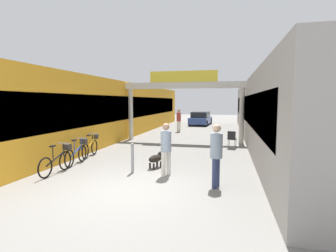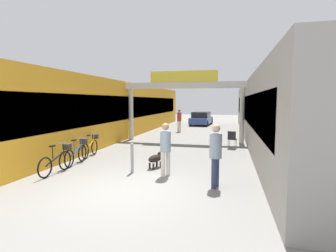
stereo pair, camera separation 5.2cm
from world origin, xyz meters
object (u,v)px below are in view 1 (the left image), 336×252
(pedestrian_with_dog, at_px, (166,146))
(pedestrian_carrying_crate, at_px, (179,119))
(parked_car_blue, at_px, (201,119))
(bicycle_black_nearest, at_px, (58,160))
(bollard_post_metal, at_px, (132,158))
(bicycle_orange_third, at_px, (91,146))
(dog_on_leash, at_px, (156,158))
(bicycle_blue_second, at_px, (77,153))
(pedestrian_companion, at_px, (216,151))
(cafe_chair_black_nearer, at_px, (232,138))

(pedestrian_with_dog, relative_size, pedestrian_carrying_crate, 0.96)
(pedestrian_carrying_crate, xyz_separation_m, parked_car_blue, (1.05, 6.33, -0.39))
(bicycle_black_nearest, relative_size, bollard_post_metal, 1.67)
(pedestrian_carrying_crate, xyz_separation_m, bicycle_orange_third, (-2.06, -9.74, -0.59))
(pedestrian_carrying_crate, xyz_separation_m, bicycle_black_nearest, (-1.77, -12.42, -0.59))
(dog_on_leash, height_order, parked_car_blue, parked_car_blue)
(dog_on_leash, relative_size, bicycle_blue_second, 0.47)
(pedestrian_companion, xyz_separation_m, bicycle_orange_third, (-5.52, 2.96, -0.59))
(pedestrian_with_dog, xyz_separation_m, parked_car_blue, (-0.79, 18.26, -0.34))
(dog_on_leash, distance_m, bicycle_orange_third, 3.55)
(bicycle_orange_third, height_order, bollard_post_metal, bollard_post_metal)
(cafe_chair_black_nearer, bearing_deg, bicycle_black_nearest, -133.56)
(bicycle_orange_third, bearing_deg, pedestrian_with_dog, -29.41)
(bicycle_black_nearest, xyz_separation_m, parked_car_blue, (2.82, 18.75, 0.21))
(bicycle_black_nearest, bearing_deg, bicycle_orange_third, 96.16)
(bicycle_blue_second, xyz_separation_m, parked_car_blue, (2.90, 17.45, 0.21))
(cafe_chair_black_nearer, bearing_deg, pedestrian_with_dog, -110.95)
(bollard_post_metal, relative_size, parked_car_blue, 0.25)
(bicycle_black_nearest, xyz_separation_m, bollard_post_metal, (2.43, 0.60, 0.08))
(pedestrian_with_dog, bearing_deg, bollard_post_metal, 174.87)
(pedestrian_with_dog, height_order, bicycle_orange_third, pedestrian_with_dog)
(dog_on_leash, bearing_deg, parked_car_blue, 90.69)
(bicycle_orange_third, relative_size, cafe_chair_black_nearer, 1.89)
(pedestrian_carrying_crate, relative_size, bicycle_orange_third, 1.06)
(pedestrian_companion, xyz_separation_m, dog_on_leash, (-2.20, 1.70, -0.68))
(pedestrian_with_dog, height_order, dog_on_leash, pedestrian_with_dog)
(bicycle_black_nearest, distance_m, bollard_post_metal, 2.50)
(dog_on_leash, xyz_separation_m, parked_car_blue, (-0.21, 17.32, 0.30))
(bicycle_orange_third, relative_size, bollard_post_metal, 1.66)
(pedestrian_companion, height_order, bicycle_orange_third, pedestrian_companion)
(pedestrian_companion, height_order, bollard_post_metal, pedestrian_companion)
(pedestrian_companion, relative_size, bollard_post_metal, 1.76)
(pedestrian_companion, bearing_deg, bicycle_orange_third, 151.82)
(bicycle_black_nearest, distance_m, bicycle_orange_third, 2.70)
(pedestrian_carrying_crate, relative_size, dog_on_leash, 2.27)
(pedestrian_companion, relative_size, dog_on_leash, 2.26)
(bicycle_black_nearest, bearing_deg, parked_car_blue, 81.45)
(pedestrian_carrying_crate, bearing_deg, bollard_post_metal, -86.82)
(bicycle_blue_second, xyz_separation_m, cafe_chair_black_nearer, (5.81, 4.72, 0.10))
(pedestrian_companion, xyz_separation_m, bicycle_black_nearest, (-5.23, 0.27, -0.59))
(bicycle_black_nearest, height_order, cafe_chair_black_nearer, bicycle_black_nearest)
(pedestrian_with_dog, relative_size, cafe_chair_black_nearer, 1.93)
(bicycle_black_nearest, height_order, parked_car_blue, parked_car_blue)
(dog_on_leash, relative_size, bollard_post_metal, 0.78)
(bicycle_orange_third, bearing_deg, bicycle_blue_second, -81.34)
(parked_car_blue, bearing_deg, pedestrian_companion, -82.79)
(bicycle_blue_second, bearing_deg, pedestrian_companion, -16.48)
(dog_on_leash, height_order, bicycle_blue_second, bicycle_blue_second)
(pedestrian_carrying_crate, relative_size, parked_car_blue, 0.43)
(bicycle_blue_second, bearing_deg, bollard_post_metal, -15.72)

